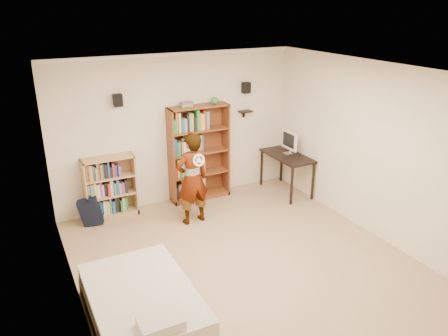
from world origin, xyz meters
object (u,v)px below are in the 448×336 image
Objects in this scene: tall_bookshelf at (199,153)px; computer_desk at (286,173)px; daybed at (142,302)px; person at (192,179)px; low_bookshelf at (110,187)px.

tall_bookshelf is 1.76m from computer_desk.
daybed is 1.13× the size of person.
tall_bookshelf is at bearing -0.06° from low_bookshelf.
tall_bookshelf reaches higher than daybed.
computer_desk is at bearing -17.71° from tall_bookshelf.
tall_bookshelf is at bearing 162.29° from computer_desk.
low_bookshelf reaches higher than daybed.
low_bookshelf is 1.45m from person.
daybed is at bearing 46.85° from person.
daybed is 2.55m from person.
tall_bookshelf is at bearing -127.39° from person.
person is (1.16, -0.84, 0.24)m from low_bookshelf.
low_bookshelf is 0.61× the size of daybed.
daybed is at bearing -147.14° from computer_desk.
computer_desk is 0.63× the size of daybed.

